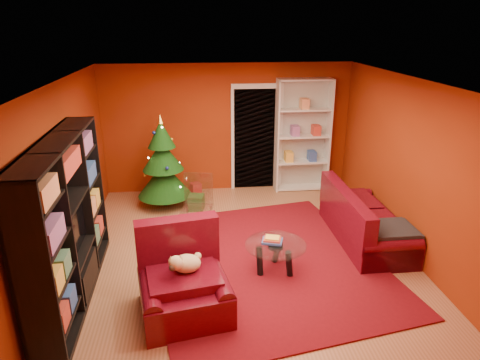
{
  "coord_description": "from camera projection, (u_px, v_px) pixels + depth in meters",
  "views": [
    {
      "loc": [
        -0.67,
        -5.74,
        3.35
      ],
      "look_at": [
        0.0,
        0.4,
        1.05
      ],
      "focal_mm": 32.0,
      "sensor_mm": 36.0,
      "label": 1
    }
  ],
  "objects": [
    {
      "name": "wall_right",
      "position": [
        410.0,
        167.0,
        6.39
      ],
      "size": [
        0.05,
        5.5,
        2.6
      ],
      "primitive_type": "cube",
      "color": "#922D0E",
      "rests_on": "ground"
    },
    {
      "name": "wall_back",
      "position": [
        227.0,
        128.0,
        8.72
      ],
      "size": [
        5.0,
        0.05,
        2.6
      ],
      "primitive_type": "cube",
      "color": "#922D0E",
      "rests_on": "ground"
    },
    {
      "name": "gift_box_red",
      "position": [
        196.0,
        188.0,
        8.9
      ],
      "size": [
        0.26,
        0.26,
        0.2
      ],
      "primitive_type": "cube",
      "rotation": [
        0.0,
        0.0,
        0.41
      ],
      "color": "#AB121C",
      "rests_on": "floor"
    },
    {
      "name": "media_unit",
      "position": [
        67.0,
        222.0,
        5.25
      ],
      "size": [
        0.47,
        2.7,
        2.06
      ],
      "primitive_type": null,
      "rotation": [
        0.0,
        0.0,
        0.02
      ],
      "color": "black",
      "rests_on": "floor"
    },
    {
      "name": "rug",
      "position": [
        264.0,
        261.0,
        6.33
      ],
      "size": [
        3.84,
        4.27,
        0.02
      ],
      "primitive_type": "cube",
      "rotation": [
        0.0,
        0.0,
        0.18
      ],
      "color": "maroon",
      "rests_on": "floor"
    },
    {
      "name": "christmas_tree",
      "position": [
        163.0,
        163.0,
        7.99
      ],
      "size": [
        1.25,
        1.25,
        1.79
      ],
      "primitive_type": null,
      "rotation": [
        0.0,
        0.0,
        -0.29
      ],
      "color": "#0D3A0D",
      "rests_on": "floor"
    },
    {
      "name": "floor",
      "position": [
        243.0,
        254.0,
        6.6
      ],
      "size": [
        5.0,
        5.5,
        0.05
      ],
      "primitive_type": "cube",
      "color": "#9A6040",
      "rests_on": "ground"
    },
    {
      "name": "dog",
      "position": [
        187.0,
        263.0,
        5.06
      ],
      "size": [
        0.45,
        0.37,
        0.29
      ],
      "primitive_type": null,
      "rotation": [
        0.0,
        0.0,
        0.18
      ],
      "color": "beige",
      "rests_on": "armchair"
    },
    {
      "name": "acrylic_chair",
      "position": [
        197.0,
        210.0,
        6.94
      ],
      "size": [
        0.57,
        0.61,
        0.94
      ],
      "primitive_type": null,
      "rotation": [
        0.0,
        0.0,
        -0.2
      ],
      "color": "#66605B",
      "rests_on": "rug"
    },
    {
      "name": "armchair",
      "position": [
        184.0,
        282.0,
        5.08
      ],
      "size": [
        1.31,
        1.31,
        0.88
      ],
      "primitive_type": null,
      "rotation": [
        0.0,
        0.0,
        0.18
      ],
      "color": "#4A0613",
      "rests_on": "rug"
    },
    {
      "name": "coffee_table",
      "position": [
        275.0,
        257.0,
        6.02
      ],
      "size": [
        1.07,
        1.07,
        0.54
      ],
      "primitive_type": null,
      "rotation": [
        0.0,
        0.0,
        -0.3
      ],
      "color": "gray",
      "rests_on": "rug"
    },
    {
      "name": "ceiling",
      "position": [
        243.0,
        79.0,
        5.67
      ],
      "size": [
        5.0,
        5.5,
        0.05
      ],
      "primitive_type": "cube",
      "color": "silver",
      "rests_on": "wall_back"
    },
    {
      "name": "gift_box_green",
      "position": [
        196.0,
        202.0,
        8.07
      ],
      "size": [
        0.33,
        0.33,
        0.28
      ],
      "primitive_type": "cube",
      "rotation": [
        0.0,
        0.0,
        -0.21
      ],
      "color": "#21571E",
      "rests_on": "floor"
    },
    {
      "name": "doorway",
      "position": [
        257.0,
        140.0,
        8.83
      ],
      "size": [
        1.06,
        0.6,
        2.16
      ],
      "primitive_type": null,
      "color": "black",
      "rests_on": "floor"
    },
    {
      "name": "sofa",
      "position": [
        367.0,
        215.0,
        6.84
      ],
      "size": [
        0.92,
        2.04,
        0.87
      ],
      "primitive_type": null,
      "rotation": [
        0.0,
        0.0,
        1.57
      ],
      "color": "#4A0613",
      "rests_on": "rug"
    },
    {
      "name": "white_bookshelf",
      "position": [
        303.0,
        136.0,
        8.74
      ],
      "size": [
        1.09,
        0.39,
        2.36
      ],
      "primitive_type": null,
      "rotation": [
        0.0,
        0.0,
        -0.0
      ],
      "color": "white",
      "rests_on": "floor"
    },
    {
      "name": "wall_left",
      "position": [
        61.0,
        180.0,
        5.88
      ],
      "size": [
        0.05,
        5.5,
        2.6
      ],
      "primitive_type": "cube",
      "color": "#922D0E",
      "rests_on": "ground"
    }
  ]
}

